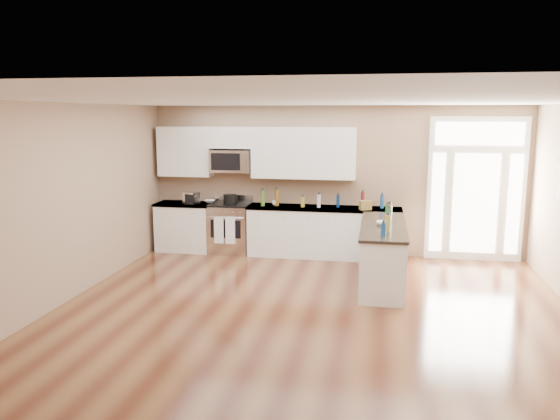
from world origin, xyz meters
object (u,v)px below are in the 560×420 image
at_px(kitchen_range, 230,228).
at_px(toaster_oven, 191,198).
at_px(peninsula_cabinet, 382,256).
at_px(stockpot, 230,199).

distance_m(kitchen_range, toaster_oven, 0.94).
height_order(peninsula_cabinet, kitchen_range, kitchen_range).
bearing_deg(stockpot, kitchen_range, 122.79).
height_order(kitchen_range, stockpot, stockpot).
relative_size(kitchen_range, stockpot, 4.14).
bearing_deg(peninsula_cabinet, kitchen_range, 153.38).
distance_m(peninsula_cabinet, toaster_oven, 3.91).
bearing_deg(stockpot, peninsula_cabinet, -26.30).
xyz_separation_m(peninsula_cabinet, kitchen_range, (-2.89, 1.45, 0.05)).
bearing_deg(kitchen_range, stockpot, -57.21).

